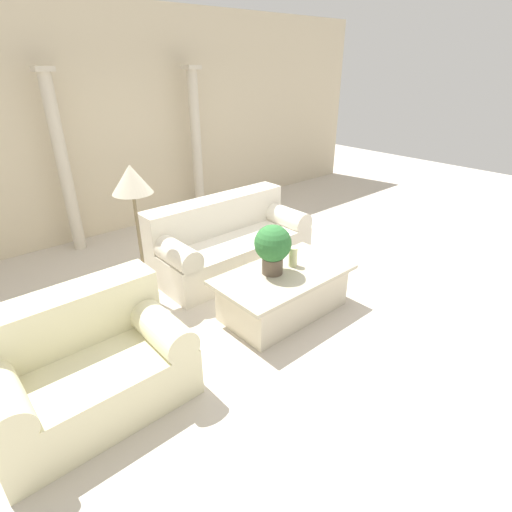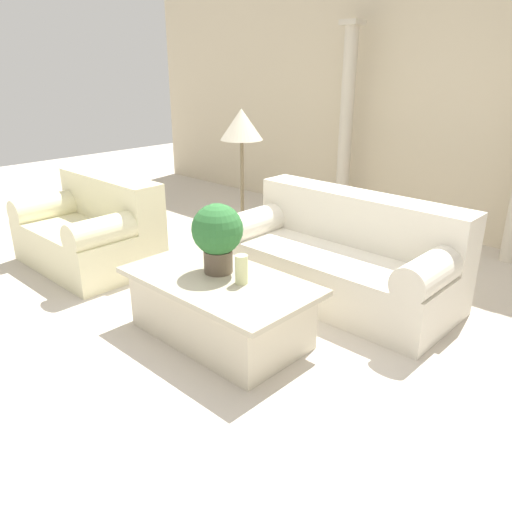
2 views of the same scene
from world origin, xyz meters
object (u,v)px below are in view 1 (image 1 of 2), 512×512
loveseat (85,363)px  coffee_table (283,292)px  floor_lamp (132,186)px  potted_plant (273,246)px  sofa_long (228,241)px

loveseat → coffee_table: size_ratio=0.99×
loveseat → floor_lamp: (1.05, 1.08, 0.95)m
floor_lamp → potted_plant: bearing=-52.3°
coffee_table → potted_plant: size_ratio=2.77×
floor_lamp → coffee_table: bearing=-51.4°
potted_plant → coffee_table: bearing=-41.3°
sofa_long → loveseat: 2.50m
loveseat → floor_lamp: bearing=45.9°
loveseat → potted_plant: size_ratio=2.73×
sofa_long → coffee_table: 1.27m
potted_plant → floor_lamp: floor_lamp is taller
floor_lamp → sofa_long: bearing=1.5°
loveseat → coffee_table: bearing=-3.6°
sofa_long → coffee_table: bearing=-100.5°
loveseat → floor_lamp: size_ratio=0.93×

